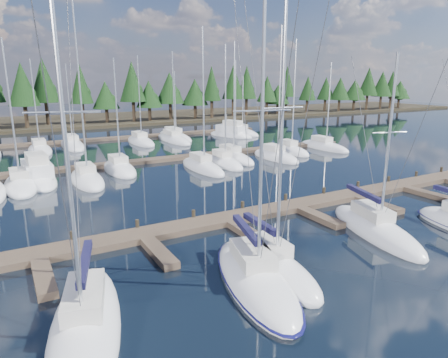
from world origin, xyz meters
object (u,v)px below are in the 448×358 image
front_sailboat_0 (86,326)px  motor_yacht_right (231,133)px  front_sailboat_1 (255,278)px  front_sailboat_2 (272,267)px  main_dock (299,208)px  motor_yacht_left (38,176)px  front_sailboat_3 (375,229)px

front_sailboat_0 → motor_yacht_right: size_ratio=1.67×
front_sailboat_0 → motor_yacht_right: 54.60m
front_sailboat_1 → front_sailboat_2: 1.50m
front_sailboat_0 → motor_yacht_right: bearing=53.9°
main_dock → motor_yacht_left: (-16.41, 19.18, 0.31)m
front_sailboat_0 → front_sailboat_3: 18.47m
front_sailboat_1 → front_sailboat_2: front_sailboat_2 is taller
front_sailboat_1 → motor_yacht_left: bearing=105.6°
front_sailboat_0 → front_sailboat_1: front_sailboat_0 is taller
front_sailboat_3 → motor_yacht_left: 30.77m
front_sailboat_3 → motor_yacht_right: bearing=72.0°
front_sailboat_0 → front_sailboat_2: front_sailboat_0 is taller
front_sailboat_3 → motor_yacht_left: (-17.84, 25.06, 0.23)m
main_dock → motor_yacht_left: 25.24m
front_sailboat_2 → front_sailboat_1: bearing=-160.2°
front_sailboat_0 → front_sailboat_3: size_ratio=1.31×
motor_yacht_left → main_dock: bearing=-49.4°
front_sailboat_0 → motor_yacht_right: front_sailboat_0 is taller
front_sailboat_2 → front_sailboat_3: 9.06m
main_dock → front_sailboat_3: 6.06m
front_sailboat_3 → motor_yacht_right: size_ratio=1.27×
front_sailboat_0 → motor_yacht_left: bearing=88.8°
front_sailboat_2 → motor_yacht_right: (22.79, 43.58, 0.18)m
front_sailboat_1 → front_sailboat_2: (1.41, 0.51, 0.03)m
front_sailboat_1 → front_sailboat_3: 10.53m
front_sailboat_3 → front_sailboat_0: bearing=-174.8°
front_sailboat_0 → motor_yacht_left: (0.56, 26.73, 0.21)m
front_sailboat_3 → motor_yacht_right: 44.61m
main_dock → front_sailboat_2: (-7.56, -7.04, 0.11)m
main_dock → front_sailboat_1: size_ratio=2.87×
front_sailboat_1 → motor_yacht_right: size_ratio=1.61×
front_sailboat_1 → motor_yacht_left: size_ratio=1.63×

